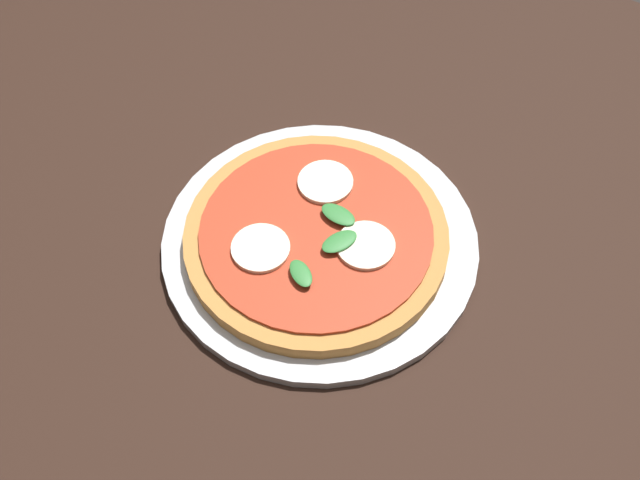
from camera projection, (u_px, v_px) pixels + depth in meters
name	position (u px, v px, depth m)	size (l,w,h in m)	color
ground_plane	(305.00, 453.00, 1.51)	(6.00, 6.00, 0.00)	#2D2B28
dining_table	(297.00, 256.00, 0.98)	(1.47, 1.19, 0.74)	black
serving_tray	(320.00, 242.00, 0.88)	(0.35, 0.35, 0.01)	silver
pizza	(316.00, 236.00, 0.87)	(0.29, 0.29, 0.03)	#C6843F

